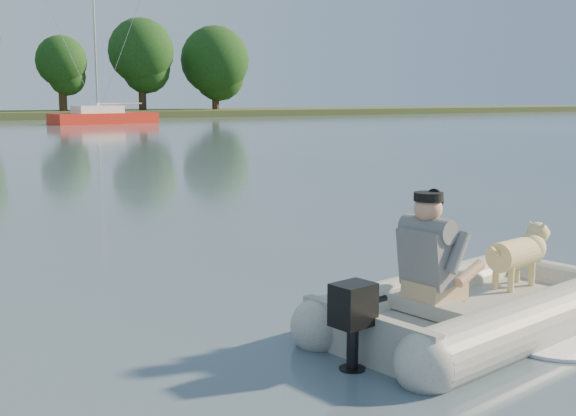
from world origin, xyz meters
TOP-DOWN VIEW (x-y plane):
  - water at (0.00, 0.00)m, footprint 160.00×160.00m
  - dinghy at (0.59, 0.00)m, footprint 4.86×3.84m
  - man at (-0.06, -0.07)m, footprint 0.76×0.68m
  - dog at (1.16, 0.16)m, footprint 0.90×0.46m
  - outboard_motor at (-0.92, -0.28)m, footprint 0.42×0.33m
  - sailboat at (10.58, 45.82)m, footprint 7.68×3.55m

SIDE VIEW (x-z plane):
  - water at x=0.00m, z-range 0.00..0.00m
  - outboard_motor at x=-0.92m, z-range -0.08..0.65m
  - sailboat at x=10.58m, z-range -4.64..5.53m
  - dog at x=1.16m, z-range 0.19..0.76m
  - dinghy at x=0.59m, z-range -0.10..1.18m
  - man at x=-0.06m, z-range 0.22..1.21m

